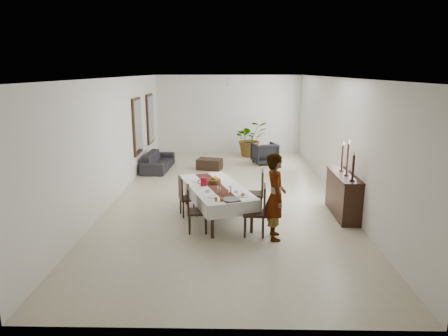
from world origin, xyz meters
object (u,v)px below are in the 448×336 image
woman (275,197)px  sideboard_body (343,195)px  dining_table_top (216,188)px  sofa (158,161)px  red_pitcher (204,182)px

woman → sideboard_body: 2.28m
dining_table_top → sofa: 5.17m
dining_table_top → sideboard_body: bearing=-16.0°
woman → dining_table_top: bearing=44.7°
dining_table_top → red_pitcher: red_pitcher is taller
dining_table_top → red_pitcher: (-0.28, 0.06, 0.14)m
dining_table_top → woman: 1.73m
dining_table_top → woman: size_ratio=1.34×
red_pitcher → sofa: (-1.92, 4.60, -0.56)m
dining_table_top → woman: bearing=-63.2°
red_pitcher → woman: (1.54, -1.24, 0.03)m
woman → sofa: 6.81m
dining_table_top → woman: woman is taller
red_pitcher → sideboard_body: size_ratio=0.12×
red_pitcher → sofa: size_ratio=0.10×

